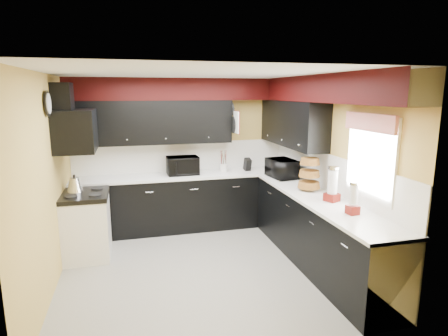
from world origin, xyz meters
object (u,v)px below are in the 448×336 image
object	(u,v)px
toaster_oven	(183,166)
utensil_crock	(224,168)
microwave	(282,168)
kettle	(75,185)
knife_block	(247,165)

from	to	relation	value
toaster_oven	utensil_crock	bearing A→B (deg)	-2.64
toaster_oven	microwave	size ratio (longest dim) A/B	0.96
microwave	kettle	distance (m)	3.11
toaster_oven	utensil_crock	distance (m)	0.70
knife_block	kettle	world-z (taller)	knife_block
microwave	utensil_crock	world-z (taller)	microwave
knife_block	kettle	size ratio (longest dim) A/B	0.99
toaster_oven	kettle	world-z (taller)	toaster_oven
microwave	utensil_crock	bearing A→B (deg)	46.29
knife_block	kettle	bearing A→B (deg)	-169.56
toaster_oven	kettle	size ratio (longest dim) A/B	2.37
knife_block	toaster_oven	bearing A→B (deg)	177.66
microwave	toaster_oven	bearing A→B (deg)	60.73
utensil_crock	knife_block	world-z (taller)	knife_block
kettle	utensil_crock	bearing A→B (deg)	15.25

